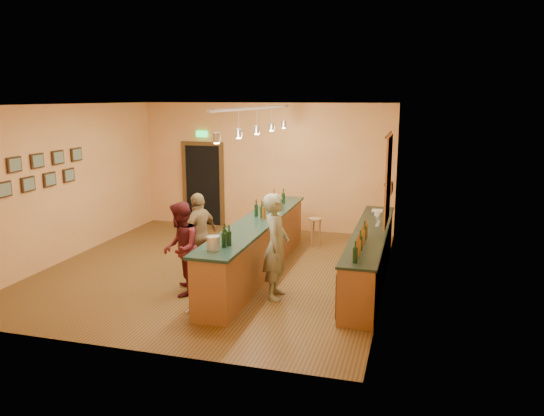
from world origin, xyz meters
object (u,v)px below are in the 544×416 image
(customer_b, at_px, (200,234))
(bar_stool, at_px, (315,224))
(bartender, at_px, (276,246))
(customer_a, at_px, (181,249))
(back_counter, at_px, (370,255))
(tasting_bar, at_px, (257,243))

(customer_b, bearing_deg, bar_stool, 162.50)
(bartender, bearing_deg, customer_a, 94.64)
(bartender, bearing_deg, back_counter, -53.82)
(bartender, distance_m, bar_stool, 3.33)
(tasting_bar, distance_m, customer_b, 1.10)
(tasting_bar, bearing_deg, back_counter, 4.90)
(tasting_bar, distance_m, bartender, 1.32)
(bar_stool, bearing_deg, back_counter, -54.91)
(bar_stool, bearing_deg, bartender, -90.39)
(bar_stool, bearing_deg, customer_a, -114.44)
(customer_b, bearing_deg, bartender, 83.01)
(customer_a, bearing_deg, tasting_bar, 126.16)
(tasting_bar, xyz_separation_m, bartender, (0.67, -1.10, 0.29))
(tasting_bar, bearing_deg, bartender, -58.59)
(tasting_bar, bearing_deg, customer_a, -124.05)
(tasting_bar, xyz_separation_m, customer_b, (-1.02, -0.38, 0.19))
(back_counter, height_order, customer_a, customer_a)
(bartender, height_order, customer_b, bartender)
(back_counter, xyz_separation_m, customer_b, (-3.13, -0.56, 0.31))
(bartender, bearing_deg, tasting_bar, 25.98)
(back_counter, relative_size, tasting_bar, 0.89)
(customer_a, xyz_separation_m, customer_b, (-0.08, 1.00, -0.01))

